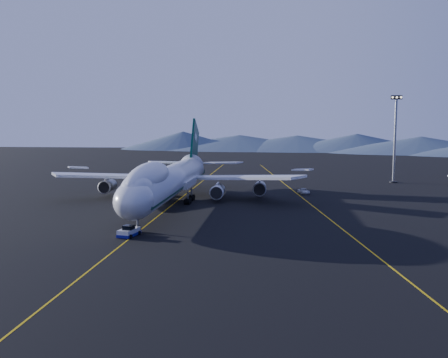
# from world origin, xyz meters

# --- Properties ---
(ground) EXTENTS (500.00, 500.00, 0.00)m
(ground) POSITION_xyz_m (0.00, 0.00, 0.00)
(ground) COLOR black
(ground) RESTS_ON ground
(taxiway_line_main) EXTENTS (0.25, 220.00, 0.01)m
(taxiway_line_main) POSITION_xyz_m (0.00, 0.00, 0.01)
(taxiway_line_main) COLOR gold
(taxiway_line_main) RESTS_ON ground
(taxiway_line_side) EXTENTS (28.08, 198.09, 0.01)m
(taxiway_line_side) POSITION_xyz_m (30.00, 10.00, 0.01)
(taxiway_line_side) COLOR gold
(taxiway_line_side) RESTS_ON ground
(boeing_747) EXTENTS (59.62, 72.43, 19.37)m
(boeing_747) POSITION_xyz_m (0.00, 0.03, 5.81)
(boeing_747) COLOR silver
(boeing_747) RESTS_ON ground
(pushback_tug) EXTENTS (3.20, 4.71, 1.89)m
(pushback_tug) POSITION_xyz_m (-0.61, -29.50, 0.59)
(pushback_tug) COLOR silver
(pushback_tug) RESTS_ON ground
(service_van) EXTENTS (3.23, 5.21, 1.34)m
(service_van) POSITION_xyz_m (30.00, 22.28, 0.67)
(service_van) COLOR silver
(service_van) RESTS_ON ground
(floodlight_mast) EXTENTS (3.25, 2.44, 26.29)m
(floodlight_mast) POSITION_xyz_m (58.43, 49.09, 13.32)
(floodlight_mast) COLOR black
(floodlight_mast) RESTS_ON ground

